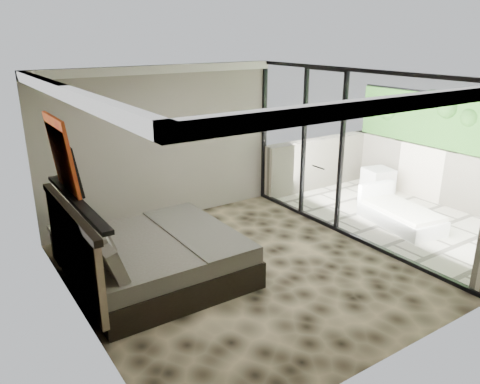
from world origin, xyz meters
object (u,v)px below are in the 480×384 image
bed (151,257)px  lounger (399,214)px  table_lamp (63,202)px  ottoman (378,181)px  nightstand (69,244)px

bed → lounger: bearing=-7.3°
bed → table_lamp: bearing=121.9°
lounger → bed: bearing=-177.8°
ottoman → nightstand: bearing=175.3°
table_lamp → ottoman: size_ratio=1.25×
ottoman → lounger: 1.76m
table_lamp → lounger: table_lamp is taller
ottoman → bed: bearing=-171.7°
nightstand → table_lamp: (-0.03, -0.06, 0.72)m
nightstand → lounger: lounger is taller
nightstand → lounger: (5.35, -1.93, -0.05)m
bed → nightstand: size_ratio=4.75×
bed → lounger: size_ratio=1.38×
bed → nightstand: bed is taller
table_lamp → lounger: 5.75m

